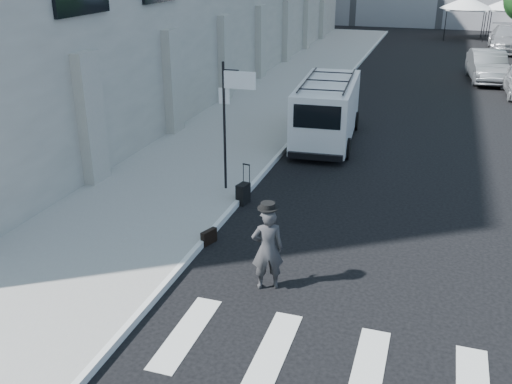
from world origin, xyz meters
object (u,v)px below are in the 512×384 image
Objects in this scene: suitcase at (243,194)px; parked_car_b at (487,66)px; businessman at (267,249)px; briefcase at (209,237)px; parked_car_c at (508,39)px; cargo_van at (327,110)px.

suitcase is 0.23× the size of parked_car_b.
businessman is 0.37× the size of parked_car_b.
briefcase is 33.48m from parked_car_c.
briefcase is at bearing -113.42° from parked_car_b.
briefcase is at bearing -100.62° from cargo_van.
parked_car_b is (6.90, 21.37, 0.61)m from briefcase.
briefcase is (-1.82, 1.37, -0.70)m from businessman.
cargo_van is 0.99× the size of parked_car_c.
parked_car_c is (1.80, 10.95, 0.06)m from parked_car_b.
suitcase is at bearing -88.23° from businessman.
parked_car_c is at bearing 86.70° from suitcase.
businessman is 10.05m from cargo_van.
briefcase is at bearing -60.89° from businessman.
briefcase is 22.46m from parked_car_b.
parked_car_c is (8.70, 29.91, 0.55)m from suitcase.
suitcase is (0.00, 2.41, 0.12)m from briefcase.
businessman is 2.39m from briefcase.
parked_car_c is at bearing 75.14° from parked_car_b.
parked_car_c reaches higher than suitcase.
cargo_van is at bearing 103.36° from briefcase.
businessman is at bearing -108.11° from parked_car_b.
businessman is 4.24m from suitcase.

